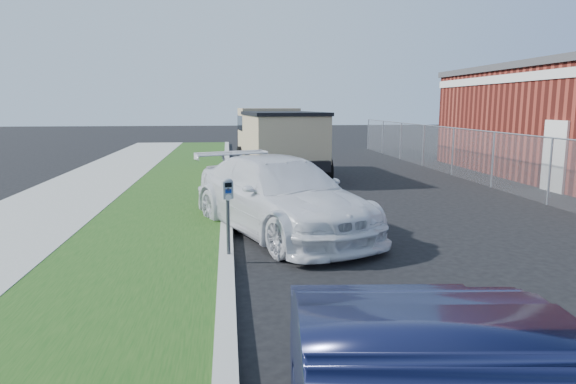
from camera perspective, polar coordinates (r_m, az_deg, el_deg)
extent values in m
plane|color=black|center=(9.42, 9.27, -6.86)|extent=(120.00, 120.00, 0.00)
cube|color=gray|center=(10.99, -6.86, -4.02)|extent=(0.25, 50.00, 0.15)
cube|color=#154011|center=(11.11, -15.15, -4.18)|extent=(3.00, 50.00, 0.13)
cube|color=gray|center=(11.90, -29.14, -4.15)|extent=(3.00, 50.00, 0.14)
plane|color=slate|center=(17.94, 21.80, 3.33)|extent=(0.00, 30.00, 30.00)
cylinder|color=#9499A1|center=(17.87, 21.98, 6.20)|extent=(0.04, 30.00, 0.04)
cylinder|color=#9499A1|center=(15.38, 27.09, 2.03)|extent=(0.06, 0.06, 1.80)
cylinder|color=#9499A1|center=(17.94, 21.80, 3.33)|extent=(0.06, 0.06, 1.80)
cylinder|color=#9499A1|center=(20.61, 17.85, 4.29)|extent=(0.06, 0.06, 1.80)
cylinder|color=#9499A1|center=(23.36, 14.82, 5.00)|extent=(0.06, 0.06, 1.80)
cylinder|color=#9499A1|center=(26.17, 12.42, 5.56)|extent=(0.06, 0.06, 1.80)
cylinder|color=#9499A1|center=(29.02, 10.49, 6.00)|extent=(0.06, 0.06, 1.80)
cylinder|color=#9499A1|center=(31.89, 8.90, 6.36)|extent=(0.06, 0.06, 1.80)
cube|color=silver|center=(19.48, 24.80, 11.55)|extent=(0.06, 14.00, 0.30)
cube|color=silver|center=(17.82, 27.48, 3.54)|extent=(0.08, 1.10, 2.20)
cylinder|color=#3F4247|center=(8.74, -6.66, -3.97)|extent=(0.08, 0.08, 0.96)
cube|color=gray|center=(8.61, -6.75, 0.21)|extent=(0.20, 0.16, 0.29)
ellipsoid|color=gray|center=(8.59, -6.77, 1.16)|extent=(0.21, 0.16, 0.11)
cube|color=black|center=(8.54, -6.65, 0.79)|extent=(0.11, 0.04, 0.08)
cube|color=navy|center=(8.56, -6.64, 0.09)|extent=(0.10, 0.03, 0.07)
cylinder|color=silver|center=(8.58, -6.63, -0.61)|extent=(0.10, 0.03, 0.11)
cube|color=#3F4247|center=(8.55, -6.65, 0.28)|extent=(0.04, 0.02, 0.05)
imported|color=white|center=(10.82, -1.09, -0.30)|extent=(4.14, 5.86, 1.58)
cube|color=black|center=(19.17, -1.03, 3.83)|extent=(2.74, 6.52, 0.35)
cube|color=tan|center=(21.35, -2.19, 6.62)|extent=(2.48, 1.99, 1.98)
cube|color=black|center=(21.33, -2.20, 7.69)|extent=(2.51, 2.01, 0.60)
cube|color=tan|center=(18.32, -0.57, 6.14)|extent=(2.74, 4.36, 1.59)
cube|color=black|center=(18.29, -0.57, 8.71)|extent=(2.85, 4.47, 0.12)
cube|color=black|center=(22.34, -2.58, 4.46)|extent=(2.39, 0.36, 0.30)
cylinder|color=black|center=(21.17, -5.18, 3.74)|extent=(0.40, 1.02, 0.99)
cylinder|color=black|center=(21.55, 0.87, 3.88)|extent=(0.40, 1.02, 0.99)
cylinder|color=black|center=(18.52, -4.21, 2.91)|extent=(0.40, 1.02, 0.99)
cylinder|color=black|center=(18.96, 2.65, 3.08)|extent=(0.40, 1.02, 0.99)
cylinder|color=black|center=(16.77, -3.40, 2.22)|extent=(0.40, 1.02, 0.99)
cylinder|color=black|center=(17.25, 4.13, 2.42)|extent=(0.40, 1.02, 0.99)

